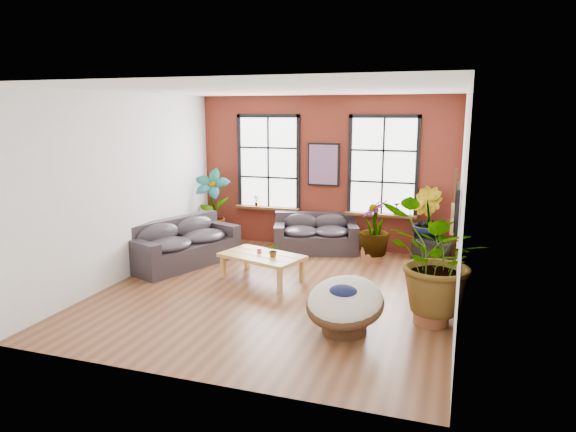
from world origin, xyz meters
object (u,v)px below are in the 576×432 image
Objects in this scene: sofa_left at (182,244)px; coffee_table at (262,257)px; papasan_chair at (345,304)px; sofa_back at (316,234)px.

coffee_table is at bearing -81.75° from sofa_left.
papasan_chair is at bearing -25.48° from coffee_table.
coffee_table is 1.34× the size of papasan_chair.
sofa_left is 1.49× the size of coffee_table.
coffee_table is at bearing -117.31° from sofa_back.
sofa_left is (-2.38, -1.85, 0.04)m from sofa_back.
papasan_chair is (1.99, -1.85, 0.00)m from coffee_table.
papasan_chair is at bearing -86.03° from sofa_back.
coffee_table is at bearing 144.73° from papasan_chair.
sofa_back reaches higher than papasan_chair.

